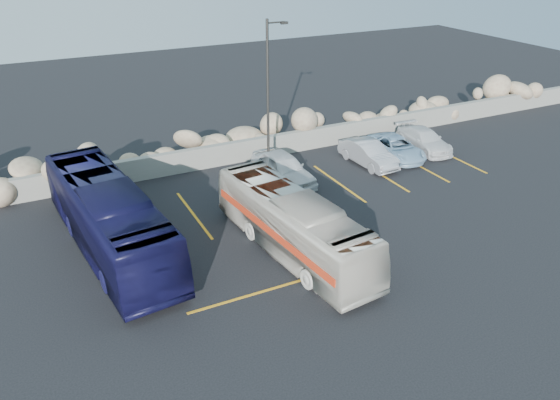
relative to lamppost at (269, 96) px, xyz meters
name	(u,v)px	position (x,y,z in m)	size (l,w,h in m)	color
ground	(317,279)	(-2.56, -9.50, -4.30)	(90.00, 90.00, 0.00)	black
seawall	(208,157)	(-2.56, 2.50, -3.70)	(60.00, 0.40, 1.20)	gray
riprap_pile	(200,138)	(-2.56, 3.70, -3.00)	(54.00, 2.80, 2.60)	tan
parking_lines	(342,196)	(2.09, -3.93, -4.29)	(18.16, 9.36, 0.01)	orange
lamppost	(269,96)	(0.00, 0.00, 0.00)	(1.14, 0.18, 8.00)	#312F2C
vintage_bus	(293,224)	(-2.45, -7.35, -3.03)	(2.12, 9.07, 2.53)	beige
tour_coach	(109,217)	(-8.94, -3.91, -2.83)	(2.47, 10.56, 2.94)	#121139
car_a	(283,168)	(0.26, -1.09, -3.53)	(1.80, 4.48, 1.53)	silver
car_b	(368,153)	(5.52, -1.11, -3.64)	(1.38, 3.97, 1.31)	#B2B3B7
car_c	(424,140)	(9.79, -0.67, -3.69)	(1.70, 4.17, 1.21)	silver
car_d	(396,147)	(7.58, -0.90, -3.71)	(1.93, 4.19, 1.16)	#9ABEDA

